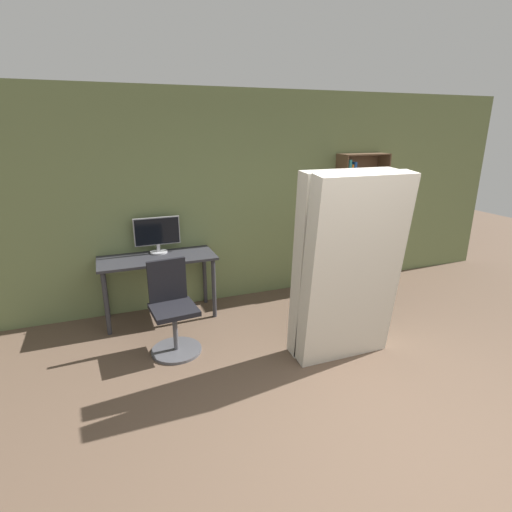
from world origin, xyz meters
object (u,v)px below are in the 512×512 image
office_chair (173,315)px  bookshelf (352,224)px  monitor (157,233)px  mattress_near (353,272)px  mattress_far (341,265)px

office_chair → bookshelf: 3.01m
monitor → mattress_near: bearing=-48.8°
monitor → office_chair: (-0.02, -0.98, -0.63)m
mattress_near → mattress_far: 0.21m
mattress_near → monitor: bearing=131.2°
bookshelf → mattress_far: (-1.20, -1.59, 0.03)m
mattress_near → mattress_far: same height
monitor → bookshelf: (2.77, 0.01, -0.11)m
office_chair → bookshelf: (2.79, 0.99, 0.51)m
office_chair → monitor: bearing=88.6°
monitor → office_chair: monitor is taller
bookshelf → mattress_near: bookshelf is taller
mattress_far → monitor: bearing=134.7°
monitor → mattress_near: mattress_near is taller
monitor → bookshelf: size_ratio=0.29×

